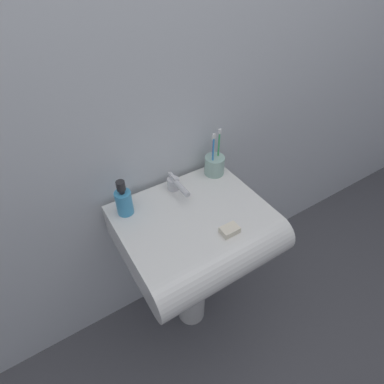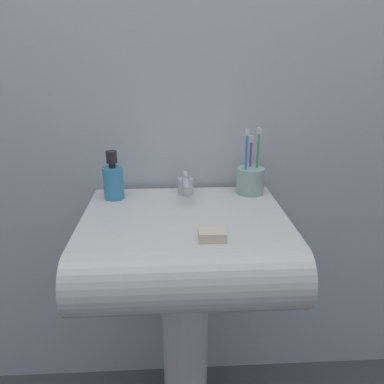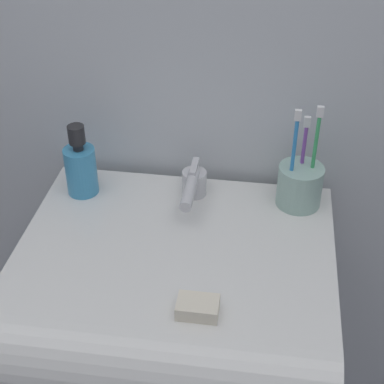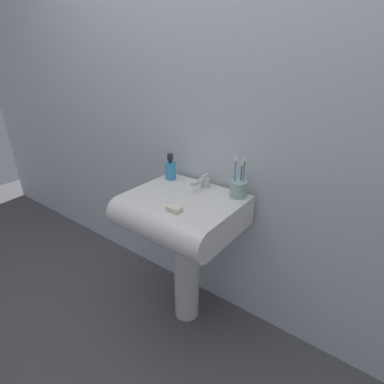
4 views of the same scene
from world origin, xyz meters
TOP-DOWN VIEW (x-y plane):
  - ground_plane at (0.00, 0.00)m, footprint 6.00×6.00m
  - wall_back at (0.00, 0.25)m, footprint 5.00×0.05m
  - sink_pedestal at (0.00, 0.00)m, footprint 0.14×0.14m
  - sink_basin at (0.00, -0.06)m, footprint 0.56×0.49m
  - faucet at (0.01, 0.14)m, footprint 0.05×0.14m
  - toothbrush_cup at (0.21, 0.15)m, footprint 0.09×0.09m
  - soap_bottle at (-0.21, 0.13)m, footprint 0.06×0.06m
  - bar_soap at (0.06, -0.16)m, footprint 0.07×0.04m

SIDE VIEW (x-z plane):
  - ground_plane at x=0.00m, z-range 0.00..0.00m
  - sink_pedestal at x=0.00m, z-range 0.00..0.63m
  - sink_basin at x=0.00m, z-range 0.63..0.79m
  - bar_soap at x=0.06m, z-range 0.79..0.81m
  - faucet at x=0.01m, z-range 0.79..0.86m
  - toothbrush_cup at x=0.21m, z-range 0.73..0.94m
  - soap_bottle at x=-0.21m, z-range 0.77..0.92m
  - wall_back at x=0.00m, z-range 0.00..2.40m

